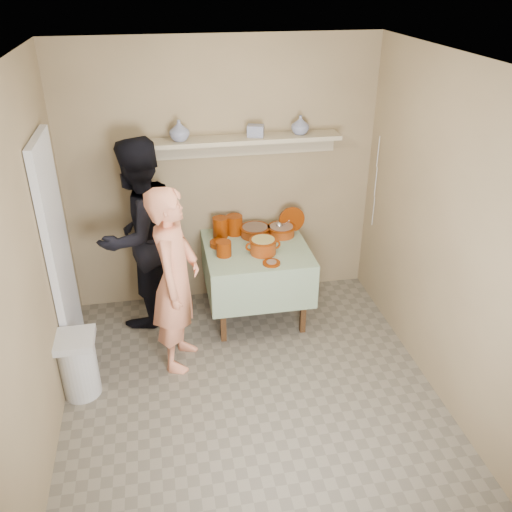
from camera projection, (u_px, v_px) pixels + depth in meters
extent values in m
plane|color=#716858|center=(255.00, 406.00, 4.33)|extent=(3.50, 3.50, 0.00)
cube|color=silver|center=(59.00, 256.00, 4.45)|extent=(0.06, 0.70, 2.00)
cylinder|color=#662104|center=(220.00, 227.00, 5.26)|extent=(0.15, 0.15, 0.20)
cylinder|color=#662104|center=(234.00, 225.00, 5.32)|extent=(0.16, 0.16, 0.19)
cylinder|color=#662104|center=(224.00, 249.00, 4.93)|extent=(0.14, 0.14, 0.14)
cylinder|color=#662104|center=(218.00, 244.00, 5.12)|extent=(0.16, 0.16, 0.05)
cylinder|color=#662104|center=(292.00, 220.00, 5.37)|extent=(0.27, 0.06, 0.27)
imported|color=navy|center=(300.00, 125.00, 5.00)|extent=(0.21, 0.21, 0.17)
imported|color=navy|center=(179.00, 130.00, 4.81)|extent=(0.25, 0.25, 0.19)
cube|color=navy|center=(256.00, 131.00, 4.95)|extent=(0.17, 0.14, 0.11)
imported|color=#F28F68|center=(175.00, 280.00, 4.46)|extent=(0.55, 0.69, 1.64)
imported|color=black|center=(140.00, 235.00, 5.00)|extent=(1.12, 1.11, 1.83)
cube|color=#96805C|center=(222.00, 177.00, 5.24)|extent=(3.00, 0.02, 2.60)
cube|color=#96805C|center=(332.00, 472.00, 2.19)|extent=(3.00, 0.02, 2.60)
cube|color=#96805C|center=(23.00, 285.00, 3.48)|extent=(0.02, 3.50, 2.60)
cube|color=#96805C|center=(457.00, 246.00, 3.96)|extent=(0.02, 3.50, 2.60)
cube|color=silver|center=(254.00, 64.00, 3.10)|extent=(3.00, 3.50, 0.02)
cube|color=#4C2D16|center=(223.00, 308.00, 4.92)|extent=(0.05, 0.05, 0.71)
cube|color=#4C2D16|center=(304.00, 300.00, 5.05)|extent=(0.05, 0.05, 0.71)
cube|color=#4C2D16|center=(213.00, 268.00, 5.58)|extent=(0.05, 0.05, 0.71)
cube|color=#4C2D16|center=(285.00, 261.00, 5.70)|extent=(0.05, 0.05, 0.71)
cube|color=#4C2D16|center=(256.00, 249.00, 5.14)|extent=(0.90, 0.90, 0.04)
cube|color=#1E591E|center=(256.00, 247.00, 5.12)|extent=(0.96, 0.96, 0.01)
cube|color=#1E591E|center=(266.00, 293.00, 4.81)|extent=(0.96, 0.01, 0.44)
cube|color=#1E591E|center=(248.00, 245.00, 5.64)|extent=(0.96, 0.01, 0.44)
cube|color=#1E591E|center=(207.00, 271.00, 5.15)|extent=(0.01, 0.96, 0.44)
cube|color=#1E591E|center=(304.00, 262.00, 5.30)|extent=(0.01, 0.96, 0.44)
cylinder|color=maroon|center=(255.00, 231.00, 5.30)|extent=(0.28, 0.28, 0.09)
cylinder|color=#662104|center=(255.00, 228.00, 5.28)|extent=(0.30, 0.30, 0.01)
cylinder|color=brown|center=(255.00, 229.00, 5.29)|extent=(0.25, 0.25, 0.05)
cylinder|color=maroon|center=(281.00, 231.00, 5.31)|extent=(0.26, 0.26, 0.09)
cylinder|color=#662104|center=(281.00, 227.00, 5.29)|extent=(0.28, 0.28, 0.01)
cylinder|color=#8C6B54|center=(281.00, 228.00, 5.30)|extent=(0.23, 0.23, 0.05)
cylinder|color=silver|center=(286.00, 223.00, 5.16)|extent=(0.01, 0.22, 0.16)
sphere|color=silver|center=(279.00, 225.00, 5.29)|extent=(0.07, 0.07, 0.07)
cylinder|color=maroon|center=(263.00, 246.00, 4.97)|extent=(0.24, 0.24, 0.14)
cylinder|color=#662104|center=(263.00, 240.00, 4.94)|extent=(0.25, 0.25, 0.01)
cylinder|color=tan|center=(263.00, 242.00, 4.95)|extent=(0.21, 0.21, 0.05)
torus|color=#662104|center=(250.00, 247.00, 4.95)|extent=(0.09, 0.02, 0.09)
torus|color=#662104|center=(276.00, 245.00, 4.99)|extent=(0.09, 0.02, 0.09)
cylinder|color=#662104|center=(271.00, 263.00, 4.82)|extent=(0.16, 0.16, 0.02)
cylinder|color=#8C6B54|center=(271.00, 262.00, 4.81)|extent=(0.09, 0.09, 0.01)
cube|color=tan|center=(244.00, 139.00, 4.96)|extent=(1.80, 0.25, 0.04)
cube|color=tan|center=(242.00, 146.00, 5.11)|extent=(1.80, 0.02, 0.18)
cylinder|color=silver|center=(79.00, 368.00, 4.35)|extent=(0.30, 0.30, 0.50)
cube|color=silver|center=(73.00, 340.00, 4.22)|extent=(0.32, 0.32, 0.06)
cylinder|color=silver|center=(378.00, 151.00, 5.13)|extent=(0.01, 0.01, 0.30)
cylinder|color=silver|center=(376.00, 182.00, 5.26)|extent=(0.01, 0.01, 0.30)
cylinder|color=silver|center=(373.00, 211.00, 5.38)|extent=(0.01, 0.01, 0.30)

